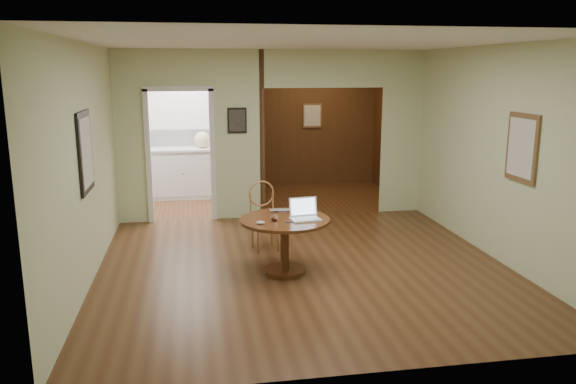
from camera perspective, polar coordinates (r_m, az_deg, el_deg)
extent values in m
plane|color=#492814|center=(6.99, 1.65, -7.67)|extent=(5.00, 5.00, 0.00)
plane|color=white|center=(6.57, 1.81, 15.02)|extent=(5.00, 5.00, 0.00)
plane|color=beige|center=(4.28, 8.32, -1.95)|extent=(5.00, 0.00, 5.00)
plane|color=beige|center=(6.63, -19.98, 2.55)|extent=(0.00, 5.00, 5.00)
plane|color=beige|center=(7.55, 20.72, 3.61)|extent=(0.00, 5.00, 5.00)
cube|color=beige|center=(9.05, -15.69, 5.29)|extent=(0.50, 2.70, 0.04)
cube|color=beige|center=(9.03, -5.17, 5.69)|extent=(0.80, 2.70, 0.04)
cube|color=beige|center=(9.64, 11.44, 5.92)|extent=(0.70, 2.70, 0.04)
plane|color=white|center=(10.99, -9.94, 6.75)|extent=(2.70, 0.00, 2.70)
plane|color=#3C2211|center=(11.74, 2.45, 7.28)|extent=(2.70, 0.00, 2.70)
cube|color=#3C2211|center=(10.30, -3.50, 6.54)|extent=(0.08, 2.50, 2.70)
cube|color=black|center=(6.61, -19.91, 3.84)|extent=(0.03, 0.70, 0.90)
cube|color=brown|center=(7.09, 22.69, 4.16)|extent=(0.03, 0.60, 0.80)
cube|color=black|center=(8.98, -5.19, 7.25)|extent=(0.30, 0.03, 0.40)
cube|color=white|center=(11.71, 2.47, 7.76)|extent=(0.40, 0.03, 0.50)
cube|color=white|center=(11.00, -9.89, 5.45)|extent=(2.00, 0.02, 0.32)
cylinder|color=brown|center=(6.84, -0.33, -7.94)|extent=(0.50, 0.50, 0.04)
cylinder|color=brown|center=(6.74, -0.33, -5.48)|extent=(0.11, 0.11, 0.58)
cylinder|color=brown|center=(6.64, -0.34, -2.85)|extent=(1.07, 1.07, 0.04)
cylinder|color=#A15E39|center=(7.55, -2.36, -2.81)|extent=(0.45, 0.45, 0.03)
cylinder|color=#A15E39|center=(7.44, -3.07, -4.73)|extent=(0.03, 0.03, 0.42)
cylinder|color=#A15E39|center=(7.52, -1.02, -4.53)|extent=(0.03, 0.03, 0.42)
cylinder|color=#A15E39|center=(7.70, -3.65, -4.14)|extent=(0.03, 0.03, 0.42)
cylinder|color=#A15E39|center=(7.78, -1.66, -3.96)|extent=(0.03, 0.03, 0.42)
cylinder|color=#A15E39|center=(7.59, -3.82, -1.36)|extent=(0.02, 0.02, 0.33)
cylinder|color=#A15E39|center=(7.68, -1.55, -1.18)|extent=(0.02, 0.02, 0.33)
torus|color=#A15E39|center=(7.61, -2.71, -0.17)|extent=(0.36, 0.08, 0.36)
cube|color=silver|center=(6.58, 1.78, -2.77)|extent=(0.36, 0.27, 0.02)
cube|color=silver|center=(6.55, 1.83, -2.77)|extent=(0.30, 0.15, 0.00)
cube|color=silver|center=(6.68, 1.54, -1.48)|extent=(0.34, 0.10, 0.22)
cube|color=#8E9EB5|center=(6.67, 1.56, -1.50)|extent=(0.30, 0.08, 0.19)
imported|color=silver|center=(6.93, -0.55, -1.95)|extent=(0.32, 0.21, 0.02)
ellipsoid|color=silver|center=(6.39, -2.80, -3.13)|extent=(0.11, 0.07, 0.04)
cylinder|color=#0C1557|center=(6.47, 0.29, -3.08)|extent=(0.13, 0.03, 0.01)
cube|color=white|center=(10.82, -9.76, 1.85)|extent=(2.00, 0.55, 0.90)
cube|color=silver|center=(10.74, -9.86, 4.32)|extent=(2.06, 0.60, 0.04)
sphere|color=#B20C0C|center=(10.52, -10.59, 1.80)|extent=(0.03, 0.03, 0.03)
sphere|color=#B20C0C|center=(10.55, -5.15, 1.99)|extent=(0.03, 0.03, 0.03)
ellipsoid|color=beige|center=(10.72, -8.71, 5.26)|extent=(0.36, 0.33, 0.30)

